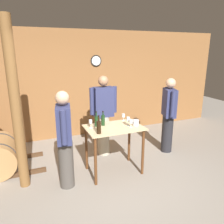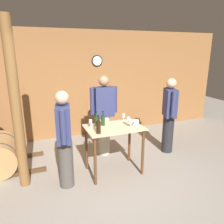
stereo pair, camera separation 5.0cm
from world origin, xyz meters
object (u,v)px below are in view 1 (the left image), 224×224
Objects in this scene: wine_bottle_left at (96,121)px; wine_glass_far_side at (123,116)px; wine_bottle_center at (103,120)px; wine_glass_near_center at (128,119)px; wine_glass_near_right at (131,122)px; person_visitor_with_scarf at (169,114)px; wine_glass_near_left at (91,122)px; person_visitor_bearded at (65,139)px; wooden_post at (16,108)px; wine_bottle_far_left at (99,127)px; person_host at (104,114)px; ice_bucket at (136,123)px.

wine_glass_far_side is (0.59, 0.13, -0.01)m from wine_bottle_left.
wine_glass_near_center is (0.41, -0.19, 0.02)m from wine_bottle_center.
wine_glass_near_center is 0.10m from wine_glass_near_right.
wine_bottle_left is 0.17× the size of person_visitor_with_scarf.
wine_bottle_left is at bearing -167.75° from wine_glass_far_side.
wine_glass_near_left is 0.57m from person_visitor_bearded.
person_visitor_bearded is (-0.75, -0.28, -0.14)m from wine_bottle_center.
wooden_post is 8.69× the size of wine_bottle_far_left.
person_host reaches higher than wine_glass_near_right.
wine_glass_far_side is at bearing 18.46° from person_visitor_bearded.
ice_bucket is at bearing -68.90° from person_host.
wine_glass_far_side is 0.08× the size of person_visitor_bearded.
wine_glass_near_left is at bearing -166.94° from wine_glass_far_side.
wine_glass_far_side is at bearing 80.39° from wine_glass_near_center.
wooden_post is at bearing 156.55° from person_visitor_bearded.
wooden_post is 3.04m from person_visitor_with_scarf.
person_visitor_with_scarf is at bearing 4.23° from wine_glass_far_side.
wine_glass_far_side is (1.87, 0.12, -0.37)m from wooden_post.
ice_bucket is at bearing -75.68° from wine_glass_far_side.
wine_bottle_far_left is 0.57m from person_visitor_bearded.
wine_bottle_far_left is 1.87m from person_visitor_with_scarf.
wooden_post is 1.33m from wine_bottle_left.
wine_bottle_left is 2.08× the size of wine_glass_far_side.
person_visitor_with_scarf is at bearing 22.50° from ice_bucket.
wine_bottle_center is 1.62× the size of wine_glass_near_center.
wine_glass_near_center reaches higher than wine_glass_near_left.
wooden_post is 23.44× the size of ice_bucket.
person_host is (0.48, 0.65, -0.09)m from wine_glass_near_left.
wine_glass_far_side is (0.05, 0.32, -0.03)m from wine_glass_near_center.
person_host is (-0.18, 0.80, -0.10)m from wine_glass_near_center.
person_host is at bearing 53.67° from wine_glass_near_left.
wine_glass_near_right is 0.41m from wine_glass_far_side.
wine_glass_near_left is at bearing -126.33° from person_host.
wine_bottle_center is at bearing 145.61° from wine_glass_near_right.
wine_bottle_far_left is at bearing -81.31° from wine_glass_near_left.
person_host is at bearing 111.10° from ice_bucket.
wine_bottle_center is 1.88× the size of wine_glass_near_right.
wine_glass_far_side is at bearing 12.25° from wine_bottle_left.
person_visitor_with_scarf is (1.03, 0.43, -0.07)m from ice_bucket.
wine_bottle_left is (1.28, -0.01, -0.36)m from wooden_post.
person_host reaches higher than wine_bottle_left.
wine_bottle_far_left is 0.63m from wine_glass_near_center.
person_host is at bearing 101.76° from wine_glass_near_right.
person_host is at bearing 69.25° from wine_bottle_center.
wine_glass_far_side is at bearing 3.58° from wooden_post.
wooden_post is at bearing -176.18° from person_visitor_with_scarf.
person_visitor_bearded is (-0.50, -0.24, -0.14)m from wine_glass_near_left.
person_visitor_bearded is at bearing 179.75° from wine_glass_near_right.
ice_bucket is 0.07× the size of person_visitor_bearded.
wine_glass_near_left is at bearing 167.34° from ice_bucket.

